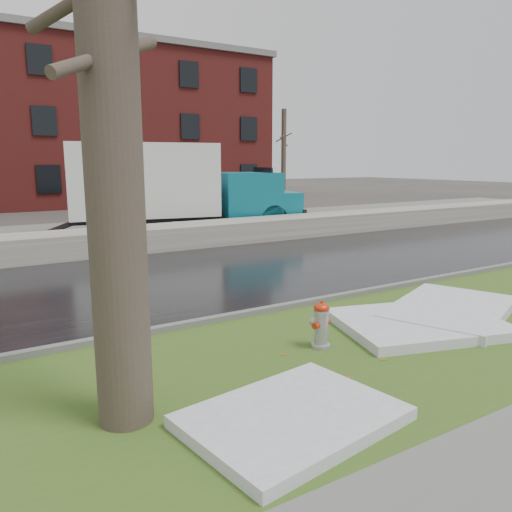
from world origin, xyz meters
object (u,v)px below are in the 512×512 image
fire_hydrant (321,323)px  tree (108,64)px  worker (118,204)px  box_truck (172,187)px

fire_hydrant → tree: tree is taller
fire_hydrant → tree: 4.57m
tree → worker: tree is taller
worker → box_truck: bearing=-115.0°
fire_hydrant → tree: size_ratio=0.10×
tree → box_truck: tree is taller
fire_hydrant → worker: bearing=76.4°
fire_hydrant → box_truck: size_ratio=0.07×
fire_hydrant → tree: (-3.14, -0.56, 3.28)m
fire_hydrant → worker: size_ratio=0.44×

